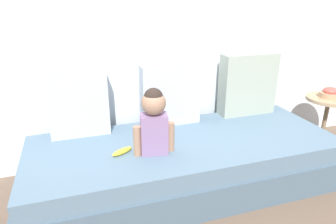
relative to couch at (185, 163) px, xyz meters
The scene contains 10 objects.
ground_plane 0.19m from the couch, ahead, with size 12.00×12.00×0.00m, color brown.
back_wall 1.12m from the couch, 90.00° to the left, with size 5.63×0.10×2.28m, color silver.
couch is the anchor object (origin of this frame).
throw_pillow_left 0.96m from the couch, 153.78° to the left, with size 0.45×0.16×0.55m, color #B2BCC6.
throw_pillow_center 0.59m from the couch, 90.00° to the left, with size 0.50×0.16×0.51m, color #B2BCC6.
throw_pillow_right 0.97m from the couch, 26.22° to the left, with size 0.52×0.16×0.56m, color #99A393.
toddler 0.54m from the couch, 157.75° to the right, with size 0.30×0.17×0.48m.
banana 0.55m from the couch, behind, with size 0.17×0.04×0.04m, color yellow.
side_table 1.56m from the couch, ahead, with size 0.42×0.42×0.53m.
fruit_bowl 1.59m from the couch, ahead, with size 0.19×0.19×0.10m.
Camera 1 is at (-0.77, -1.96, 1.44)m, focal length 32.39 mm.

